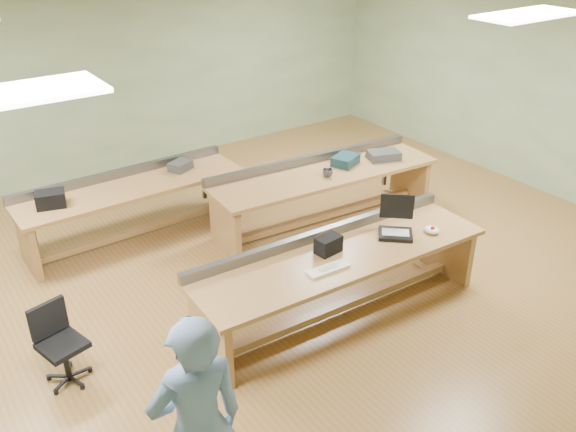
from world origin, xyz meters
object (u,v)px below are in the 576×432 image
object	(u,v)px
workbench_front	(340,268)
parts_bin_teal	(345,160)
camera_bag	(328,245)
parts_bin_grey	(384,155)
workbench_back	(132,198)
person	(198,428)
laptop_base	(395,234)
mug	(328,173)
workbench_mid	(324,184)
task_chair	(62,354)
drinks_can	(327,171)

from	to	relation	value
workbench_front	parts_bin_teal	distance (m)	2.40
workbench_front	camera_bag	world-z (taller)	camera_bag
workbench_front	parts_bin_grey	size ratio (longest dim) A/B	7.64
parts_bin_teal	workbench_back	bearing A→B (deg)	158.64
workbench_front	parts_bin_teal	size ratio (longest dim) A/B	9.04
person	laptop_base	world-z (taller)	person
parts_bin_grey	person	bearing A→B (deg)	-145.91
person	parts_bin_teal	world-z (taller)	person
workbench_back	person	bearing A→B (deg)	-107.31
workbench_front	mug	world-z (taller)	workbench_front
camera_bag	parts_bin_grey	distance (m)	2.72
workbench_mid	camera_bag	xyz separation A→B (m)	(-1.27, -1.69, 0.28)
camera_bag	task_chair	bearing A→B (deg)	161.00
workbench_mid	workbench_back	size ratio (longest dim) A/B	1.11
workbench_mid	drinks_can	size ratio (longest dim) A/B	29.09
workbench_front	laptop_base	world-z (taller)	workbench_front
mug	drinks_can	bearing A→B (deg)	61.46
laptop_base	parts_bin_teal	distance (m)	2.04
task_chair	parts_bin_grey	bearing A→B (deg)	-2.80
workbench_mid	parts_bin_teal	world-z (taller)	parts_bin_teal
workbench_front	camera_bag	distance (m)	0.30
workbench_mid	parts_bin_grey	distance (m)	0.99
parts_bin_teal	parts_bin_grey	size ratio (longest dim) A/B	0.85
parts_bin_teal	workbench_front	bearing A→B (deg)	-130.82
workbench_back	task_chair	bearing A→B (deg)	-127.26
camera_bag	mug	size ratio (longest dim) A/B	1.99
task_chair	drinks_can	xyz separation A→B (m)	(3.86, 1.00, 0.52)
person	laptop_base	size ratio (longest dim) A/B	4.95
person	task_chair	world-z (taller)	person
workbench_mid	parts_bin_teal	bearing A→B (deg)	7.49
parts_bin_grey	drinks_can	bearing A→B (deg)	179.29
task_chair	parts_bin_teal	bearing A→B (deg)	0.63
workbench_mid	workbench_back	bearing A→B (deg)	159.16
workbench_back	parts_bin_teal	bearing A→B (deg)	-22.50
task_chair	drinks_can	distance (m)	4.02
workbench_back	parts_bin_grey	bearing A→B (deg)	-21.50
camera_bag	parts_bin_teal	world-z (taller)	camera_bag
workbench_front	workbench_back	world-z (taller)	same
workbench_front	task_chair	bearing A→B (deg)	168.65
workbench_mid	parts_bin_teal	xyz separation A→B (m)	(0.39, 0.02, 0.25)
workbench_back	parts_bin_grey	xyz separation A→B (m)	(3.26, -1.21, 0.25)
laptop_base	parts_bin_teal	size ratio (longest dim) A/B	0.99
parts_bin_grey	drinks_can	world-z (taller)	parts_bin_grey
laptop_base	drinks_can	world-z (taller)	drinks_can
camera_bag	parts_bin_teal	distance (m)	2.39
task_chair	drinks_can	size ratio (longest dim) A/B	6.99
drinks_can	parts_bin_teal	bearing A→B (deg)	18.29
task_chair	parts_bin_grey	xyz separation A→B (m)	(4.86, 0.99, 0.52)
mug	drinks_can	world-z (taller)	drinks_can
mug	drinks_can	size ratio (longest dim) A/B	1.19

